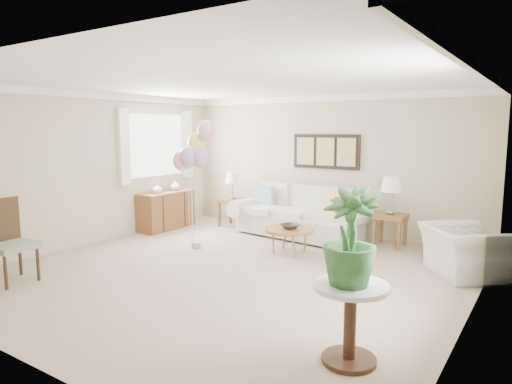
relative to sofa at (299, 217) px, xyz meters
The scene contains 18 objects.
ground_plane 2.43m from the sofa, 84.36° to the right, with size 6.00×6.00×0.00m, color tan.
room_shell 2.62m from the sofa, 86.85° to the right, with size 6.04×6.04×2.60m.
wall_art_triptych 1.34m from the sofa, 67.75° to the left, with size 1.35×0.06×0.65m.
sofa is the anchor object (origin of this frame).
end_table_left 1.56m from the sofa, behind, with size 0.52×0.47×0.57m.
end_table_right 1.65m from the sofa, ahead, with size 0.51×0.47×0.56m.
lamp_left 1.68m from the sofa, behind, with size 0.31×0.31×0.54m.
lamp_right 1.78m from the sofa, ahead, with size 0.36×0.36×0.64m.
coffee_table 1.19m from the sofa, 69.53° to the right, with size 0.79×0.79×0.40m.
decor_bowl 1.20m from the sofa, 69.28° to the right, with size 0.29×0.29×0.07m, color black.
armchair 3.04m from the sofa, 15.47° to the right, with size 1.03×0.90×0.67m, color silver.
side_table 4.62m from the sofa, 56.62° to the right, with size 0.64×0.64×0.69m.
potted_plant 4.70m from the sofa, 56.92° to the right, with size 0.45×0.45×0.81m, color #204F20.
accent_chair 4.74m from the sofa, 114.41° to the right, with size 0.56×0.56×1.08m.
credenza 2.68m from the sofa, 160.63° to the right, with size 0.46×1.20×0.74m.
vase_white 2.79m from the sofa, 155.76° to the right, with size 0.18×0.18×0.18m, color silver.
vase_sage 2.62m from the sofa, 165.92° to the right, with size 0.19×0.19×0.20m, color #AFB0AC.
balloon_cluster 2.37m from the sofa, 121.27° to the right, with size 0.63×0.58×2.12m.
Camera 1 is at (3.66, -4.95, 1.97)m, focal length 32.00 mm.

